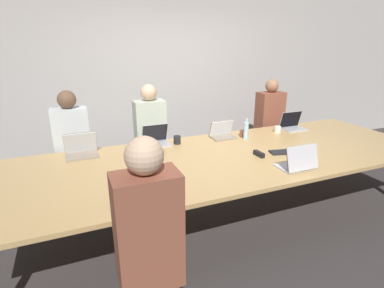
% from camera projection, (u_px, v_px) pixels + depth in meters
% --- Properties ---
extents(ground_plane, '(24.00, 24.00, 0.00)m').
position_uv_depth(ground_plane, '(225.00, 217.00, 3.50)').
color(ground_plane, '#383333').
extents(curtain_wall, '(12.00, 0.06, 2.80)m').
position_uv_depth(curtain_wall, '(168.00, 78.00, 4.79)').
color(curtain_wall, '#BCB7B2').
rests_on(curtain_wall, ground_plane).
extents(conference_table, '(4.74, 1.61, 0.77)m').
position_uv_depth(conference_table, '(227.00, 159.00, 3.26)').
color(conference_table, tan).
rests_on(conference_table, ground_plane).
extents(laptop_far_midleft, '(0.31, 0.25, 0.24)m').
position_uv_depth(laptop_far_midleft, '(156.00, 138.00, 3.59)').
color(laptop_far_midleft, '#B7B7BC').
rests_on(laptop_far_midleft, conference_table).
extents(person_far_midleft, '(0.40, 0.24, 1.43)m').
position_uv_depth(person_far_midleft, '(151.00, 139.00, 4.03)').
color(person_far_midleft, '#2D2D38').
rests_on(person_far_midleft, ground_plane).
extents(cup_far_midleft, '(0.09, 0.09, 0.10)m').
position_uv_depth(cup_far_midleft, '(177.00, 140.00, 3.61)').
color(cup_far_midleft, '#232328').
rests_on(cup_far_midleft, conference_table).
extents(laptop_near_midright, '(0.35, 0.25, 0.25)m').
position_uv_depth(laptop_near_midright, '(298.00, 162.00, 2.87)').
color(laptop_near_midright, silver).
rests_on(laptop_near_midright, conference_table).
extents(laptop_far_center, '(0.31, 0.22, 0.22)m').
position_uv_depth(laptop_far_center, '(222.00, 133.00, 3.84)').
color(laptop_far_center, gray).
rests_on(laptop_far_center, conference_table).
extents(cup_far_center, '(0.07, 0.07, 0.09)m').
position_uv_depth(cup_far_center, '(242.00, 134.00, 3.87)').
color(cup_far_center, brown).
rests_on(cup_far_center, conference_table).
extents(bottle_far_center, '(0.06, 0.06, 0.26)m').
position_uv_depth(bottle_far_center, '(246.00, 130.00, 3.77)').
color(bottle_far_center, '#ADD1E0').
rests_on(bottle_far_center, conference_table).
extents(laptop_near_left, '(0.33, 0.23, 0.23)m').
position_uv_depth(laptop_near_left, '(132.00, 193.00, 2.30)').
color(laptop_near_left, silver).
rests_on(laptop_near_left, conference_table).
extents(person_near_left, '(0.40, 0.24, 1.45)m').
position_uv_depth(person_near_left, '(149.00, 248.00, 1.88)').
color(person_near_left, '#2D2D38').
rests_on(person_near_left, ground_plane).
extents(cup_near_left, '(0.08, 0.08, 0.10)m').
position_uv_depth(cup_near_left, '(161.00, 185.00, 2.47)').
color(cup_near_left, red).
rests_on(cup_near_left, conference_table).
extents(laptop_far_left, '(0.34, 0.27, 0.26)m').
position_uv_depth(laptop_far_left, '(81.00, 149.00, 3.23)').
color(laptop_far_left, gray).
rests_on(laptop_far_left, conference_table).
extents(person_far_left, '(0.40, 0.24, 1.43)m').
position_uv_depth(person_far_left, '(74.00, 152.00, 3.58)').
color(person_far_left, '#2D2D38').
rests_on(person_far_left, ground_plane).
extents(laptop_far_right, '(0.32, 0.24, 0.24)m').
position_uv_depth(laptop_far_right, '(292.00, 124.00, 4.22)').
color(laptop_far_right, '#B7B7BC').
rests_on(laptop_far_right, conference_table).
extents(person_far_right, '(0.40, 0.24, 1.42)m').
position_uv_depth(person_far_right, '(269.00, 126.00, 4.69)').
color(person_far_right, '#2D2D38').
rests_on(person_far_right, ground_plane).
extents(cup_far_right, '(0.09, 0.09, 0.08)m').
position_uv_depth(cup_far_right, '(278.00, 129.00, 4.08)').
color(cup_far_right, white).
rests_on(cup_far_right, conference_table).
extents(stapler, '(0.05, 0.15, 0.05)m').
position_uv_depth(stapler, '(259.00, 154.00, 3.22)').
color(stapler, black).
rests_on(stapler, conference_table).
extents(notebook, '(0.23, 0.17, 0.02)m').
position_uv_depth(notebook, '(280.00, 152.00, 3.31)').
color(notebook, '#232328').
rests_on(notebook, conference_table).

